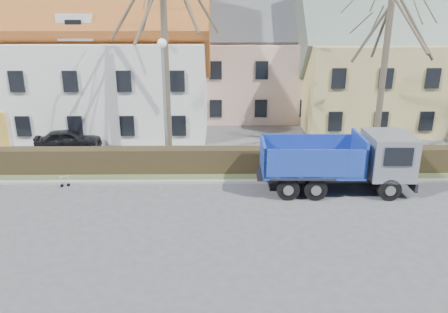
{
  "coord_description": "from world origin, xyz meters",
  "views": [
    {
      "loc": [
        0.88,
        -15.7,
        8.22
      ],
      "look_at": [
        1.13,
        3.96,
        1.6
      ],
      "focal_mm": 35.0,
      "sensor_mm": 36.0,
      "label": 1
    }
  ],
  "objects_px": {
    "cart_frame": "(60,181)",
    "parked_car_a": "(68,140)",
    "streetlight": "(165,105)",
    "dump_truck": "(330,162)"
  },
  "relations": [
    {
      "from": "dump_truck",
      "to": "parked_car_a",
      "type": "height_order",
      "value": "dump_truck"
    },
    {
      "from": "parked_car_a",
      "to": "streetlight",
      "type": "bearing_deg",
      "value": -125.87
    },
    {
      "from": "cart_frame",
      "to": "parked_car_a",
      "type": "xyz_separation_m",
      "value": [
        -1.48,
        5.9,
        0.35
      ]
    },
    {
      "from": "streetlight",
      "to": "parked_car_a",
      "type": "bearing_deg",
      "value": 154.82
    },
    {
      "from": "streetlight",
      "to": "parked_car_a",
      "type": "height_order",
      "value": "streetlight"
    },
    {
      "from": "parked_car_a",
      "to": "cart_frame",
      "type": "bearing_deg",
      "value": -176.59
    },
    {
      "from": "streetlight",
      "to": "cart_frame",
      "type": "height_order",
      "value": "streetlight"
    },
    {
      "from": "cart_frame",
      "to": "parked_car_a",
      "type": "height_order",
      "value": "parked_car_a"
    },
    {
      "from": "streetlight",
      "to": "cart_frame",
      "type": "relative_size",
      "value": 9.9
    },
    {
      "from": "cart_frame",
      "to": "parked_car_a",
      "type": "bearing_deg",
      "value": 104.11
    }
  ]
}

